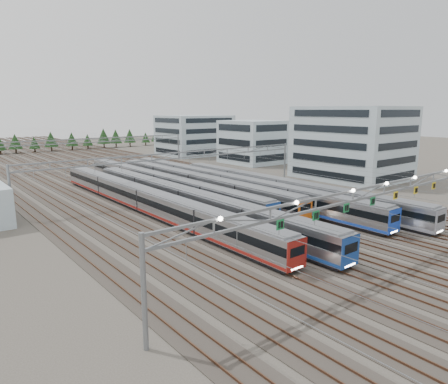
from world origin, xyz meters
TOP-DOWN VIEW (x-y plane):
  - ground at (0.00, 0.00)m, footprint 400.00×400.00m
  - track_bed at (0.00, 100.00)m, footprint 54.00×260.00m
  - train_a at (-11.25, 32.13)m, footprint 2.72×60.80m
  - train_b at (-6.75, 27.54)m, footprint 2.82×57.07m
  - train_c at (-2.25, 43.25)m, footprint 2.70×59.11m
  - train_d at (2.25, 38.44)m, footprint 2.85×52.59m
  - train_e at (6.75, 34.62)m, footprint 2.78×65.34m
  - train_f at (11.25, 25.06)m, footprint 2.74×53.08m
  - gantry_near at (-0.05, -0.12)m, footprint 56.36×0.61m
  - gantry_mid at (0.00, 40.00)m, footprint 56.36×0.36m
  - gantry_far at (0.00, 85.00)m, footprint 56.36×0.36m
  - depot_bldg_south at (40.29, 31.11)m, footprint 18.00×22.00m
  - depot_bldg_mid at (40.76, 64.89)m, footprint 14.00×16.00m
  - depot_bldg_north at (40.35, 94.04)m, footprint 22.00×18.00m
  - treeline at (5.40, 137.09)m, footprint 106.40×5.60m

SIDE VIEW (x-z plane):
  - ground at x=0.00m, z-range 0.00..0.00m
  - track_bed at x=0.00m, z-range -1.22..4.20m
  - train_c at x=-2.25m, z-range 0.25..3.76m
  - train_a at x=-11.25m, z-range 0.25..3.79m
  - train_f at x=11.25m, z-range 0.25..3.82m
  - train_e at x=6.75m, z-range 0.25..3.87m
  - train_b at x=-6.75m, z-range 0.25..3.92m
  - train_d at x=2.25m, z-range 0.25..3.96m
  - treeline at x=5.40m, z-range 0.72..7.74m
  - depot_bldg_mid at x=40.76m, z-range 0.00..12.32m
  - gantry_mid at x=0.00m, z-range 2.39..10.39m
  - gantry_far at x=0.00m, z-range 2.39..10.39m
  - depot_bldg_north at x=40.35m, z-range 0.00..13.48m
  - gantry_near at x=-0.05m, z-range 3.05..11.13m
  - depot_bldg_south at x=40.29m, z-range 0.00..16.13m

